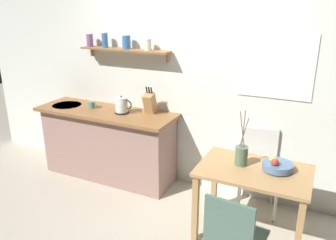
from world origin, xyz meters
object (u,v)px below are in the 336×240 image
Objects in this scene: twig_vase at (241,155)px; electric_kettle at (122,105)px; dining_table at (253,181)px; dining_chair_far at (259,166)px; fruit_bowl at (277,166)px; dining_chair_near at (233,237)px; knife_block at (150,103)px; coffee_mug_by_sink at (92,105)px.

twig_vase reaches higher than electric_kettle.
dining_table is 0.56m from dining_chair_far.
dining_table is 3.98× the size of electric_kettle.
fruit_bowl is (0.24, -0.48, 0.27)m from dining_chair_far.
knife_block is (-1.42, 1.30, 0.56)m from dining_chair_near.
dining_chair_near is 6.65× the size of coffee_mug_by_sink.
coffee_mug_by_sink is at bearing 168.65° from dining_table.
twig_vase is at bearing -11.05° from coffee_mug_by_sink.
coffee_mug_by_sink is at bearing 178.59° from electric_kettle.
twig_vase is (-0.15, 0.77, 0.34)m from dining_chair_near.
twig_vase reaches higher than knife_block.
coffee_mug_by_sink is at bearing -177.22° from dining_chair_far.
dining_chair_near is 2.63× the size of knife_block.
electric_kettle is at bearing 166.19° from twig_vase.
dining_table is 3.69× the size of fruit_bowl.
fruit_bowl is at bearing 19.55° from dining_table.
electric_kettle is (-1.92, 0.36, 0.23)m from fruit_bowl.
knife_block is (0.32, 0.14, 0.04)m from electric_kettle.
twig_vase is 2.10m from coffee_mug_by_sink.
dining_chair_far is (-0.06, 1.27, 0.02)m from dining_chair_near.
dining_chair_far is 2.19m from coffee_mug_by_sink.
fruit_bowl is 0.83× the size of knife_block.
coffee_mug_by_sink is at bearing 152.04° from dining_chair_near.
coffee_mug_by_sink reaches higher than fruit_bowl.
dining_chair_near reaches higher than dining_table.
twig_vase is at bearing -13.81° from electric_kettle.
dining_chair_near is 1.63× the size of twig_vase.
twig_vase reaches higher than dining_chair_far.
dining_table is 0.26m from twig_vase.
knife_block reaches higher than dining_table.
dining_table is 7.73× the size of coffee_mug_by_sink.
electric_kettle is 1.94× the size of coffee_mug_by_sink.
dining_chair_far reaches higher than dining_table.
twig_vase is (-0.33, -0.03, 0.05)m from fruit_bowl.
knife_block is (-1.41, 0.57, 0.44)m from dining_table.
dining_table is 1.58m from knife_block.
dining_chair_near is 1.28m from dining_chair_far.
knife_block reaches higher than electric_kettle.
dining_chair_near is at bearing -33.72° from electric_kettle.
coffee_mug_by_sink is (-0.47, 0.01, -0.05)m from electric_kettle.
dining_chair_near is 0.87m from fruit_bowl.
electric_kettle reaches higher than fruit_bowl.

